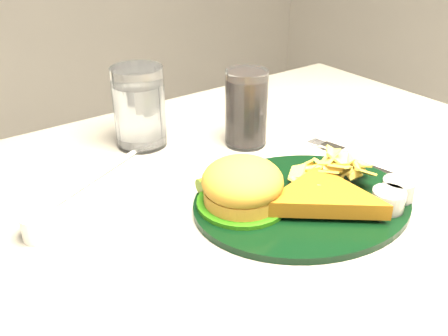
# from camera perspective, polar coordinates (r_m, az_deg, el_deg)

# --- Properties ---
(dinner_plate) EXTENTS (0.36, 0.32, 0.07)m
(dinner_plate) POSITION_cam_1_polar(r_m,az_deg,el_deg) (0.68, 9.14, -1.67)
(dinner_plate) COLOR black
(dinner_plate) RESTS_ON table
(water_glass) EXTENTS (0.09, 0.09, 0.14)m
(water_glass) POSITION_cam_1_polar(r_m,az_deg,el_deg) (0.85, -9.66, 6.88)
(water_glass) COLOR silver
(water_glass) RESTS_ON table
(cola_glass) EXTENTS (0.08, 0.08, 0.13)m
(cola_glass) POSITION_cam_1_polar(r_m,az_deg,el_deg) (0.84, 2.56, 6.83)
(cola_glass) COLOR black
(cola_glass) RESTS_ON table
(fork_napkin) EXTENTS (0.15, 0.18, 0.01)m
(fork_napkin) POSITION_cam_1_polar(r_m,az_deg,el_deg) (0.82, 15.73, 0.42)
(fork_napkin) COLOR white
(fork_napkin) RESTS_ON table
(ramekin) EXTENTS (0.06, 0.06, 0.03)m
(ramekin) POSITION_cam_1_polar(r_m,az_deg,el_deg) (0.66, -20.22, -6.15)
(ramekin) COLOR silver
(ramekin) RESTS_ON table
(wrapped_straw) EXTENTS (0.24, 0.17, 0.01)m
(wrapped_straw) POSITION_cam_1_polar(r_m,az_deg,el_deg) (0.79, -13.41, -0.34)
(wrapped_straw) COLOR silver
(wrapped_straw) RESTS_ON table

